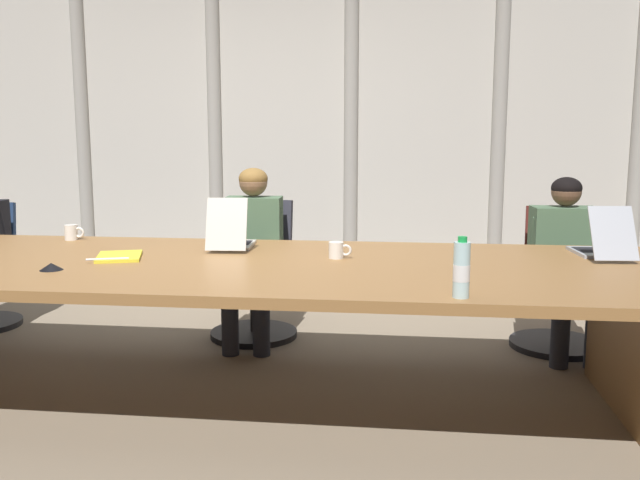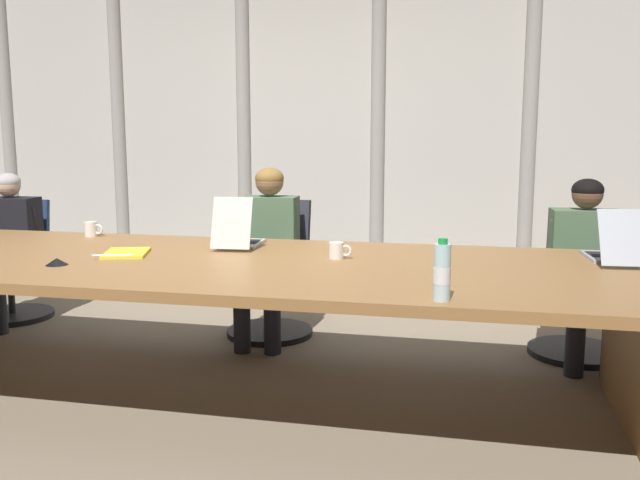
# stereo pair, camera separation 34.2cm
# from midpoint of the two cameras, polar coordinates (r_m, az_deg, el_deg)

# --- Properties ---
(ground_plane) EXTENTS (13.65, 13.65, 0.00)m
(ground_plane) POSITION_cam_midpoint_polar(r_m,az_deg,el_deg) (3.74, -12.14, -13.04)
(ground_plane) COLOR #7F705B
(conference_table) EXTENTS (4.75, 1.49, 0.74)m
(conference_table) POSITION_cam_midpoint_polar(r_m,az_deg,el_deg) (3.56, -12.46, -3.81)
(conference_table) COLOR olive
(conference_table) RESTS_ON ground_plane
(curtain_backdrop) EXTENTS (6.82, 0.17, 2.67)m
(curtain_backdrop) POSITION_cam_midpoint_polar(r_m,az_deg,el_deg) (5.85, -4.71, 8.33)
(curtain_backdrop) COLOR beige
(curtain_backdrop) RESTS_ON ground_plane
(laptop_left_mid) EXTENTS (0.25, 0.43, 0.30)m
(laptop_left_mid) POSITION_cam_midpoint_polar(r_m,az_deg,el_deg) (3.89, -10.00, 0.12)
(laptop_left_mid) COLOR beige
(laptop_left_mid) RESTS_ON conference_table
(laptop_center) EXTENTS (0.25, 0.48, 0.28)m
(laptop_center) POSITION_cam_midpoint_polar(r_m,az_deg,el_deg) (3.82, 20.30, -0.52)
(laptop_center) COLOR #A8ADB7
(laptop_center) RESTS_ON conference_table
(office_chair_left_mid) EXTENTS (0.60, 0.60, 0.93)m
(office_chair_left_mid) POSITION_cam_midpoint_polar(r_m,az_deg,el_deg) (4.73, -7.51, -3.95)
(office_chair_left_mid) COLOR #2D2D38
(office_chair_left_mid) RESTS_ON ground_plane
(office_chair_center) EXTENTS (0.60, 0.60, 0.91)m
(office_chair_center) POSITION_cam_midpoint_polar(r_m,az_deg,el_deg) (4.67, 17.49, -4.54)
(office_chair_center) COLOR #511E19
(office_chair_center) RESTS_ON ground_plane
(person_left_mid) EXTENTS (0.40, 0.56, 1.17)m
(person_left_mid) POSITION_cam_midpoint_polar(r_m,az_deg,el_deg) (4.52, -7.91, -0.50)
(person_left_mid) COLOR #4C6B4C
(person_left_mid) RESTS_ON ground_plane
(person_center) EXTENTS (0.44, 0.56, 1.12)m
(person_center) POSITION_cam_midpoint_polar(r_m,az_deg,el_deg) (4.46, 18.10, -1.28)
(person_center) COLOR #4C6B4C
(person_center) RESTS_ON ground_plane
(water_bottle_primary) EXTENTS (0.07, 0.07, 0.25)m
(water_bottle_primary) POSITION_cam_midpoint_polar(r_m,az_deg,el_deg) (2.69, 8.33, -2.55)
(water_bottle_primary) COLOR silver
(water_bottle_primary) RESTS_ON conference_table
(coffee_mug_near) EXTENTS (0.12, 0.08, 0.09)m
(coffee_mug_near) POSITION_cam_midpoint_polar(r_m,az_deg,el_deg) (4.48, -22.30, 0.58)
(coffee_mug_near) COLOR white
(coffee_mug_near) RESTS_ON conference_table
(coffee_mug_far) EXTENTS (0.12, 0.08, 0.09)m
(coffee_mug_far) POSITION_cam_midpoint_polar(r_m,az_deg,el_deg) (3.53, -1.33, -0.89)
(coffee_mug_far) COLOR white
(coffee_mug_far) RESTS_ON conference_table
(conference_mic_left_side) EXTENTS (0.11, 0.11, 0.03)m
(conference_mic_left_side) POSITION_cam_midpoint_polar(r_m,az_deg,el_deg) (3.53, -24.38, -2.08)
(conference_mic_left_side) COLOR black
(conference_mic_left_side) RESTS_ON conference_table
(spiral_notepad) EXTENTS (0.30, 0.36, 0.03)m
(spiral_notepad) POSITION_cam_midpoint_polar(r_m,az_deg,el_deg) (3.74, -19.16, -1.35)
(spiral_notepad) COLOR yellow
(spiral_notepad) RESTS_ON conference_table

